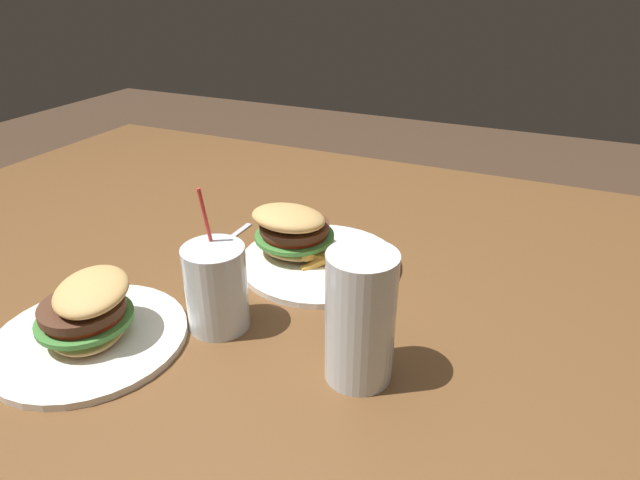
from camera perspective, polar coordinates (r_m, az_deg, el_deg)
dining_table at (r=0.85m, az=-8.08°, el=-9.95°), size 1.65×1.36×0.77m
meal_plate_near at (r=0.87m, az=-1.68°, el=-0.29°), size 0.26×0.26×0.10m
beer_glass at (r=0.62m, az=4.30°, el=-8.76°), size 0.08×0.08×0.16m
juice_glass at (r=0.72m, az=-10.95°, el=-5.41°), size 0.08×0.08×0.19m
spoon at (r=0.93m, az=-11.64°, el=-1.10°), size 0.04×0.16×0.01m
meal_plate_far at (r=0.75m, az=-23.47°, el=-7.97°), size 0.25×0.25×0.10m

